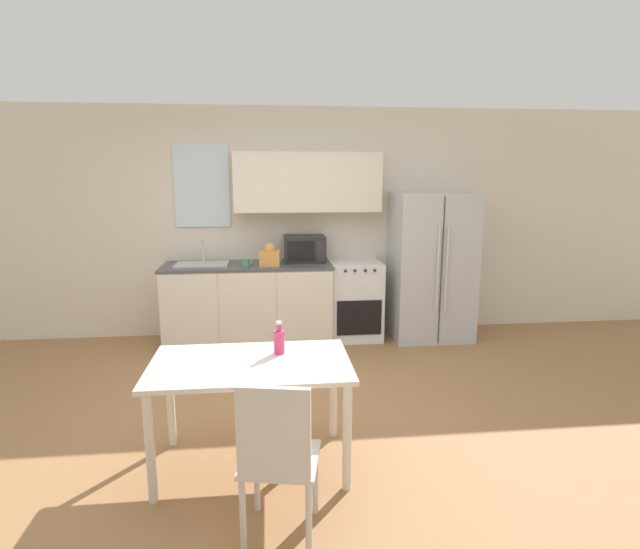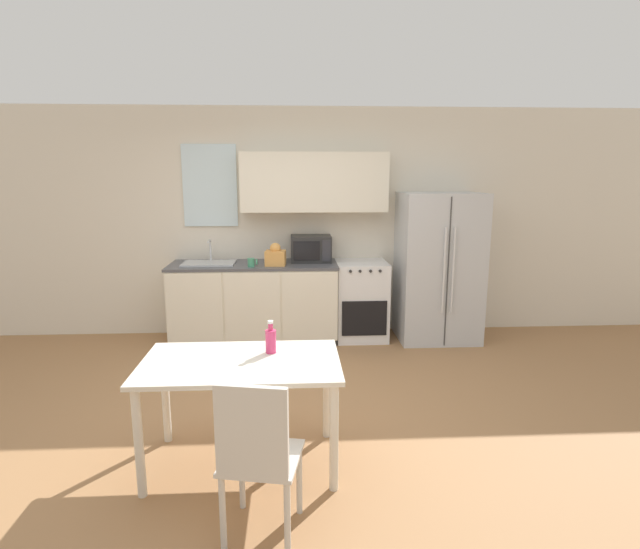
{
  "view_description": "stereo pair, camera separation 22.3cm",
  "coord_description": "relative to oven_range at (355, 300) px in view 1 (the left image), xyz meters",
  "views": [
    {
      "loc": [
        -0.08,
        -3.78,
        1.93
      ],
      "look_at": [
        0.38,
        0.55,
        1.05
      ],
      "focal_mm": 28.0,
      "sensor_mm": 36.0,
      "label": 1
    },
    {
      "loc": [
        0.14,
        -3.8,
        1.93
      ],
      "look_at": [
        0.38,
        0.55,
        1.05
      ],
      "focal_mm": 28.0,
      "sensor_mm": 36.0,
      "label": 2
    }
  ],
  "objects": [
    {
      "name": "wall_back",
      "position": [
        -0.89,
        0.3,
        0.97
      ],
      "size": [
        12.0,
        0.38,
        2.7
      ],
      "color": "beige",
      "rests_on": "ground_plane"
    },
    {
      "name": "kitchen_sink",
      "position": [
        -1.76,
        -0.02,
        0.48
      ],
      "size": [
        0.59,
        0.38,
        0.26
      ],
      "color": "#B7BABC",
      "rests_on": "kitchen_counter"
    },
    {
      "name": "dining_chair_near",
      "position": [
        -1.0,
        -3.37,
        0.08
      ],
      "size": [
        0.47,
        0.47,
        0.93
      ],
      "rotation": [
        0.0,
        0.0,
        -0.19
      ],
      "color": "beige",
      "rests_on": "ground_plane"
    },
    {
      "name": "coffee_mug",
      "position": [
        -1.26,
        -0.23,
        0.51
      ],
      "size": [
        0.11,
        0.08,
        0.1
      ],
      "color": "#3F8C66",
      "rests_on": "kitchen_counter"
    },
    {
      "name": "kitchen_counter",
      "position": [
        -1.25,
        -0.03,
        0.0
      ],
      "size": [
        1.92,
        0.67,
        0.92
      ],
      "color": "#333333",
      "rests_on": "ground_plane"
    },
    {
      "name": "drink_bottle",
      "position": [
        -0.96,
        -2.47,
        0.37
      ],
      "size": [
        0.07,
        0.07,
        0.23
      ],
      "color": "#DB386B",
      "rests_on": "dining_table"
    },
    {
      "name": "ground_plane",
      "position": [
        -0.95,
        -1.91,
        -0.46
      ],
      "size": [
        12.0,
        12.0,
        0.0
      ],
      "primitive_type": "plane",
      "color": "#9E7047"
    },
    {
      "name": "microwave",
      "position": [
        -0.59,
        0.09,
        0.61
      ],
      "size": [
        0.47,
        0.37,
        0.3
      ],
      "color": "#282828",
      "rests_on": "kitchen_counter"
    },
    {
      "name": "dining_table",
      "position": [
        -1.15,
        -2.61,
        0.18
      ],
      "size": [
        1.29,
        0.77,
        0.74
      ],
      "color": "beige",
      "rests_on": "ground_plane"
    },
    {
      "name": "grocery_bag_0",
      "position": [
        -1.0,
        -0.15,
        0.57
      ],
      "size": [
        0.24,
        0.21,
        0.26
      ],
      "rotation": [
        0.0,
        0.0,
        -0.1
      ],
      "color": "#DB994C",
      "rests_on": "kitchen_counter"
    },
    {
      "name": "oven_range",
      "position": [
        0.0,
        0.0,
        0.0
      ],
      "size": [
        0.59,
        0.61,
        0.92
      ],
      "color": "white",
      "rests_on": "ground_plane"
    },
    {
      "name": "refrigerator",
      "position": [
        0.89,
        -0.06,
        0.4
      ],
      "size": [
        0.92,
        0.77,
        1.72
      ],
      "color": "silver",
      "rests_on": "ground_plane"
    }
  ]
}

